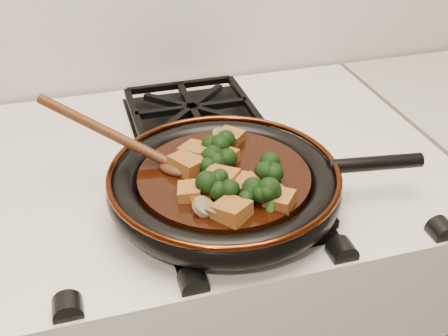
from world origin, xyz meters
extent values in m
cylinder|color=black|center=(-0.02, 1.55, 0.93)|extent=(0.30, 0.30, 0.01)
torus|color=black|center=(-0.02, 1.55, 0.94)|extent=(0.33, 0.33, 0.04)
torus|color=#491B0A|center=(-0.02, 1.55, 0.96)|extent=(0.33, 0.33, 0.01)
cylinder|color=black|center=(0.20, 1.52, 0.96)|extent=(0.14, 0.04, 0.02)
cylinder|color=black|center=(-0.02, 1.55, 0.95)|extent=(0.24, 0.24, 0.02)
cube|color=brown|center=(-0.05, 1.61, 0.97)|extent=(0.06, 0.06, 0.03)
cube|color=brown|center=(-0.01, 1.58, 0.97)|extent=(0.05, 0.05, 0.02)
cube|color=brown|center=(-0.02, 1.52, 0.97)|extent=(0.04, 0.05, 0.02)
cube|color=brown|center=(0.03, 1.46, 0.97)|extent=(0.05, 0.05, 0.03)
cube|color=brown|center=(0.00, 1.51, 0.97)|extent=(0.04, 0.04, 0.02)
cube|color=brown|center=(-0.08, 1.51, 0.97)|extent=(0.04, 0.04, 0.02)
cube|color=brown|center=(-0.04, 1.46, 0.97)|extent=(0.06, 0.06, 0.03)
cube|color=brown|center=(-0.03, 1.52, 0.97)|extent=(0.06, 0.06, 0.03)
cube|color=brown|center=(0.02, 1.64, 0.97)|extent=(0.05, 0.05, 0.02)
cube|color=brown|center=(-0.06, 1.58, 0.97)|extent=(0.06, 0.06, 0.03)
cylinder|color=#C54905|center=(-0.03, 1.59, 0.96)|extent=(0.03, 0.03, 0.02)
cylinder|color=#C54905|center=(0.02, 1.51, 0.96)|extent=(0.03, 0.03, 0.02)
cylinder|color=#C54905|center=(0.00, 1.52, 0.96)|extent=(0.03, 0.03, 0.02)
cylinder|color=#C54905|center=(0.00, 1.50, 0.96)|extent=(0.03, 0.03, 0.02)
cylinder|color=#C54905|center=(-0.07, 1.50, 0.96)|extent=(0.03, 0.03, 0.02)
cylinder|color=olive|center=(0.03, 1.48, 0.97)|extent=(0.05, 0.05, 0.02)
cylinder|color=olive|center=(0.00, 1.64, 0.97)|extent=(0.04, 0.04, 0.03)
cylinder|color=olive|center=(-0.05, 1.47, 0.97)|extent=(0.05, 0.05, 0.03)
cylinder|color=olive|center=(-0.07, 1.48, 0.97)|extent=(0.04, 0.04, 0.02)
ellipsoid|color=#431F0E|center=(-0.08, 1.58, 0.96)|extent=(0.07, 0.07, 0.02)
cylinder|color=#431F0E|center=(-0.17, 1.65, 1.00)|extent=(0.02, 0.02, 0.23)
camera|label=1|loc=(-0.20, 0.92, 1.40)|focal=45.00mm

